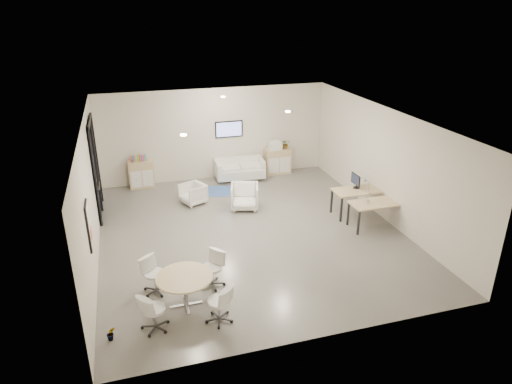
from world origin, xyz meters
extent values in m
cube|color=#605D57|center=(0.00, 0.00, -0.40)|extent=(8.00, 9.00, 0.80)
cube|color=white|center=(0.00, 0.00, 3.60)|extent=(8.00, 9.00, 0.80)
cube|color=beige|center=(0.00, 4.90, 1.60)|extent=(8.00, 0.80, 3.20)
cube|color=beige|center=(0.00, -4.90, 1.60)|extent=(8.00, 0.80, 3.20)
cube|color=beige|center=(-4.40, 0.00, 1.60)|extent=(0.80, 9.00, 3.20)
cube|color=beige|center=(4.40, 0.00, 1.60)|extent=(0.80, 9.00, 3.20)
cube|color=black|center=(-3.96, 2.50, 1.43)|extent=(0.02, 1.90, 2.85)
cube|color=black|center=(-3.94, 2.50, 2.81)|extent=(0.06, 1.90, 0.08)
cube|color=black|center=(-3.94, 1.59, 1.43)|extent=(0.06, 0.08, 2.85)
cube|color=black|center=(-3.94, 3.41, 1.43)|extent=(0.06, 0.08, 2.85)
cube|color=black|center=(-3.94, 2.65, 1.43)|extent=(0.06, 0.07, 2.85)
cube|color=#B2B2B7|center=(-3.90, 2.05, 1.05)|extent=(0.04, 0.60, 0.05)
cube|color=black|center=(-3.98, -1.60, 1.55)|extent=(0.04, 0.54, 1.04)
cube|color=white|center=(-3.95, -1.60, 1.55)|extent=(0.01, 0.46, 0.96)
cube|color=#C9573B|center=(-3.95, -1.60, 1.35)|extent=(0.01, 0.32, 0.30)
cube|color=black|center=(0.50, 4.46, 1.75)|extent=(0.98, 0.05, 0.58)
cube|color=#8EA0F5|center=(0.50, 4.44, 1.75)|extent=(0.90, 0.01, 0.50)
cylinder|color=#FFEAC6|center=(-1.80, -1.00, 3.18)|extent=(0.14, 0.14, 0.03)
cylinder|color=#FFEAC6|center=(1.20, 0.50, 3.18)|extent=(0.14, 0.14, 0.03)
cylinder|color=#FFEAC6|center=(0.00, 3.00, 3.18)|extent=(0.14, 0.14, 0.03)
cube|color=tan|center=(-2.63, 4.26, 0.47)|extent=(0.83, 0.42, 0.94)
cube|color=white|center=(-2.82, 4.05, 0.37)|extent=(0.35, 0.02, 0.56)
cube|color=white|center=(-2.44, 4.05, 0.37)|extent=(0.35, 0.02, 0.56)
cube|color=tan|center=(2.26, 4.25, 0.47)|extent=(0.94, 0.44, 0.94)
cube|color=white|center=(2.05, 4.02, 0.38)|extent=(0.39, 0.02, 0.56)
cube|color=white|center=(2.48, 4.02, 0.38)|extent=(0.39, 0.02, 0.56)
cube|color=red|center=(-2.89, 4.26, 1.05)|extent=(0.04, 0.14, 0.22)
cube|color=#337FCC|center=(-2.83, 4.26, 1.05)|extent=(0.04, 0.14, 0.22)
cube|color=gold|center=(-2.77, 4.26, 1.05)|extent=(0.04, 0.14, 0.22)
cube|color=#4CB24C|center=(-2.71, 4.26, 1.05)|extent=(0.04, 0.14, 0.22)
cube|color=#CC6619|center=(-2.64, 4.26, 1.05)|extent=(0.04, 0.14, 0.22)
cube|color=purple|center=(-2.58, 4.26, 1.05)|extent=(0.04, 0.14, 0.22)
cube|color=#E54C7F|center=(-2.52, 4.26, 1.05)|extent=(0.04, 0.14, 0.22)
cube|color=teal|center=(-2.46, 4.26, 1.05)|extent=(0.04, 0.14, 0.22)
cube|color=white|center=(2.15, 4.25, 1.07)|extent=(0.48, 0.41, 0.27)
cube|color=white|center=(2.15, 4.25, 1.24)|extent=(0.36, 0.31, 0.06)
cube|color=white|center=(0.76, 4.02, 0.27)|extent=(1.77, 0.97, 0.32)
cube|color=white|center=(0.76, 4.35, 0.59)|extent=(1.73, 0.31, 0.32)
cube|color=white|center=(-0.02, 4.02, 0.43)|extent=(0.21, 0.87, 0.64)
cube|color=white|center=(1.55, 4.02, 0.43)|extent=(0.21, 0.87, 0.64)
cube|color=#315395|center=(0.01, 3.07, 0.01)|extent=(1.58, 1.24, 0.01)
imported|color=white|center=(-1.19, 2.40, 0.35)|extent=(0.87, 0.89, 0.71)
imported|color=white|center=(0.27, 1.58, 0.42)|extent=(1.00, 0.96, 0.84)
cube|color=tan|center=(3.38, 0.21, 0.76)|extent=(1.51, 0.77, 0.04)
cube|color=black|center=(2.69, -0.11, 0.37)|extent=(0.05, 0.05, 0.74)
cube|color=black|center=(4.08, -0.11, 0.37)|extent=(0.05, 0.05, 0.74)
cube|color=black|center=(2.69, 0.54, 0.37)|extent=(0.05, 0.05, 0.74)
cube|color=black|center=(4.08, 0.54, 0.37)|extent=(0.05, 0.05, 0.74)
cube|color=tan|center=(3.44, -0.67, 0.72)|extent=(1.43, 0.73, 0.04)
cube|color=black|center=(2.77, -0.97, 0.35)|extent=(0.05, 0.05, 0.70)
cube|color=black|center=(4.10, -0.97, 0.35)|extent=(0.05, 0.05, 0.70)
cube|color=black|center=(2.77, -0.36, 0.35)|extent=(0.05, 0.05, 0.70)
cube|color=black|center=(4.10, -0.36, 0.35)|extent=(0.05, 0.05, 0.70)
cylinder|color=black|center=(3.38, 0.36, 0.79)|extent=(0.20, 0.20, 0.02)
cube|color=black|center=(3.38, 0.36, 0.91)|extent=(0.04, 0.03, 0.24)
cube|color=black|center=(3.33, 0.36, 1.06)|extent=(0.03, 0.50, 0.32)
cylinder|color=tan|center=(-2.19, -2.78, 0.69)|extent=(1.17, 1.17, 0.04)
cylinder|color=#B2B2B7|center=(-2.19, -2.78, 0.34)|extent=(0.10, 0.10, 0.67)
cube|color=#B2B2B7|center=(-2.19, -2.78, 0.01)|extent=(0.68, 0.06, 0.03)
cube|color=#B2B2B7|center=(-2.19, -2.78, 0.01)|extent=(0.06, 0.68, 0.03)
imported|color=#3F7F3F|center=(2.55, 4.23, 1.07)|extent=(0.33, 0.36, 0.26)
imported|color=#3F7F3F|center=(-3.70, -3.43, 0.07)|extent=(0.17, 0.30, 0.13)
imported|color=white|center=(3.19, -0.66, 0.80)|extent=(0.13, 0.11, 0.12)
camera|label=1|loc=(-3.05, -10.78, 5.89)|focal=32.00mm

